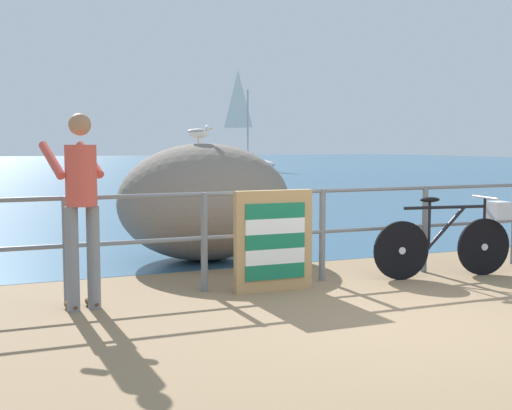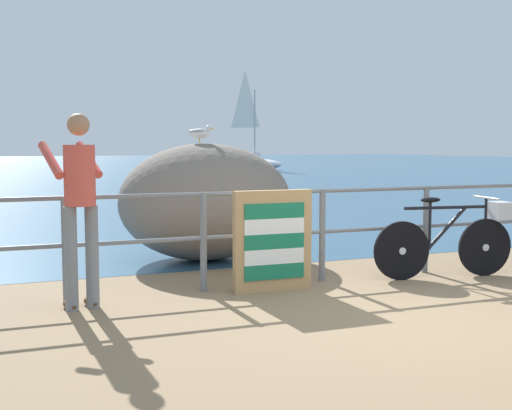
{
  "view_description": "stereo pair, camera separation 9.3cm",
  "coord_description": "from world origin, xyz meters",
  "px_view_note": "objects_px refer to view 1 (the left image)",
  "views": [
    {
      "loc": [
        -3.36,
        -4.43,
        1.49
      ],
      "look_at": [
        -0.62,
        2.27,
        0.83
      ],
      "focal_mm": 45.73,
      "sensor_mm": 36.0,
      "label": 1
    },
    {
      "loc": [
        -3.28,
        -4.46,
        1.49
      ],
      "look_at": [
        -0.62,
        2.27,
        0.83
      ],
      "focal_mm": 45.73,
      "sensor_mm": 36.0,
      "label": 2
    }
  ],
  "objects_px": {
    "person_at_railing": "(81,201)",
    "folded_deckchair_stack": "(274,241)",
    "bicycle": "(455,236)",
    "sailboat": "(244,158)",
    "seagull": "(199,132)",
    "breakwater_boulder_main": "(205,202)"
  },
  "relations": [
    {
      "from": "seagull",
      "to": "sailboat",
      "type": "relative_size",
      "value": 0.05
    },
    {
      "from": "bicycle",
      "to": "folded_deckchair_stack",
      "type": "bearing_deg",
      "value": -175.43
    },
    {
      "from": "bicycle",
      "to": "breakwater_boulder_main",
      "type": "distance_m",
      "value": 3.16
    },
    {
      "from": "person_at_railing",
      "to": "seagull",
      "type": "distance_m",
      "value": 2.81
    },
    {
      "from": "person_at_railing",
      "to": "breakwater_boulder_main",
      "type": "xyz_separation_m",
      "value": [
        1.83,
        2.06,
        -0.23
      ]
    },
    {
      "from": "folded_deckchair_stack",
      "to": "breakwater_boulder_main",
      "type": "height_order",
      "value": "breakwater_boulder_main"
    },
    {
      "from": "seagull",
      "to": "person_at_railing",
      "type": "bearing_deg",
      "value": -108.99
    },
    {
      "from": "bicycle",
      "to": "person_at_railing",
      "type": "relative_size",
      "value": 0.95
    },
    {
      "from": "bicycle",
      "to": "breakwater_boulder_main",
      "type": "bearing_deg",
      "value": 144.32
    },
    {
      "from": "seagull",
      "to": "sailboat",
      "type": "height_order",
      "value": "sailboat"
    },
    {
      "from": "person_at_railing",
      "to": "sailboat",
      "type": "bearing_deg",
      "value": -37.33
    },
    {
      "from": "folded_deckchair_stack",
      "to": "breakwater_boulder_main",
      "type": "bearing_deg",
      "value": 92.37
    },
    {
      "from": "bicycle",
      "to": "sailboat",
      "type": "distance_m",
      "value": 33.18
    },
    {
      "from": "bicycle",
      "to": "sailboat",
      "type": "xyz_separation_m",
      "value": [
        9.74,
        31.72,
        0.24
      ]
    },
    {
      "from": "person_at_railing",
      "to": "folded_deckchair_stack",
      "type": "height_order",
      "value": "person_at_railing"
    },
    {
      "from": "folded_deckchair_stack",
      "to": "sailboat",
      "type": "distance_m",
      "value": 33.79
    },
    {
      "from": "person_at_railing",
      "to": "sailboat",
      "type": "distance_m",
      "value": 34.54
    },
    {
      "from": "folded_deckchair_stack",
      "to": "breakwater_boulder_main",
      "type": "xyz_separation_m",
      "value": [
        -0.08,
        2.04,
        0.24
      ]
    },
    {
      "from": "breakwater_boulder_main",
      "to": "seagull",
      "type": "relative_size",
      "value": 6.75
    },
    {
      "from": "person_at_railing",
      "to": "folded_deckchair_stack",
      "type": "relative_size",
      "value": 1.71
    },
    {
      "from": "sailboat",
      "to": "seagull",
      "type": "bearing_deg",
      "value": -53.66
    },
    {
      "from": "sailboat",
      "to": "bicycle",
      "type": "bearing_deg",
      "value": -48.46
    }
  ]
}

